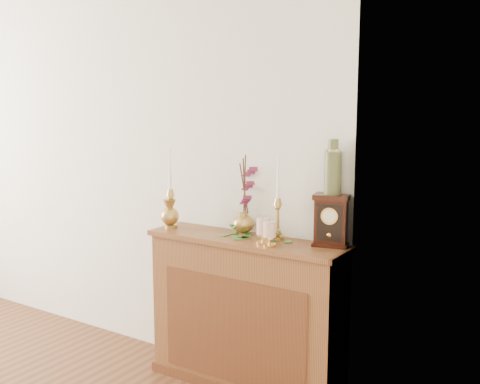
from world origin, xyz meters
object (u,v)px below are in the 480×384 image
Objects in this scene: bud_vase at (170,214)px; ginger_jar at (247,198)px; candlestick_left at (171,202)px; mantel_clock at (331,221)px; ceramic_vase at (333,170)px; candlestick_center at (278,212)px.

ginger_jar is at bearing 18.38° from bud_vase.
candlestick_left is 1.04m from mantel_clock.
bud_vase is 1.09m from ceramic_vase.
mantel_clock is at bearing -1.43° from ginger_jar.
candlestick_left is at bearing -163.13° from ginger_jar.
bud_vase is at bearing -77.89° from candlestick_left.
mantel_clock is at bearing 7.98° from bud_vase.
ceramic_vase is (1.03, 0.15, 0.33)m from bud_vase.
candlestick_center is 0.32m from mantel_clock.
candlestick_left is 1.75× the size of mantel_clock.
bud_vase is at bearing 175.13° from mantel_clock.
candlestick_center is (0.71, 0.10, -0.00)m from candlestick_left.
bud_vase is at bearing -171.87° from ceramic_vase.
bud_vase is (0.00, -0.01, -0.07)m from candlestick_left.
ceramic_vase is (0.55, -0.01, 0.21)m from ginger_jar.
candlestick_center is 0.24m from ginger_jar.
ginger_jar reaches higher than mantel_clock.
bud_vase is at bearing -161.62° from ginger_jar.
candlestick_left is at bearing 174.40° from mantel_clock.
ginger_jar is at bearing 169.57° from candlestick_center.
candlestick_left is 0.72m from candlestick_center.
mantel_clock is at bearing -77.15° from ceramic_vase.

